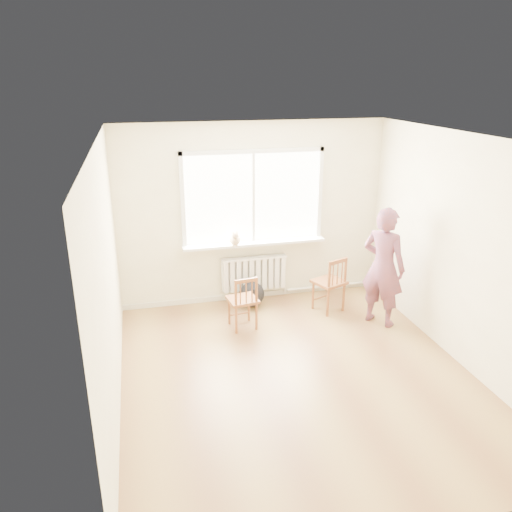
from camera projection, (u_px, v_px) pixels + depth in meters
floor at (297, 375)px, 5.82m from camera, size 4.50×4.50×0.00m
ceiling at (305, 139)px, 4.90m from camera, size 4.50×4.50×0.00m
back_wall at (253, 214)px, 7.41m from camera, size 4.00×0.01×2.70m
window at (253, 194)px, 7.28m from camera, size 2.12×0.05×1.42m
windowsill at (254, 243)px, 7.46m from camera, size 2.15×0.22×0.04m
radiator at (254, 273)px, 7.64m from camera, size 1.00×0.12×0.55m
heating_pipe at (329, 286)px, 8.07m from camera, size 1.40×0.04×0.04m
baseboard at (253, 295)px, 7.85m from camera, size 4.00×0.03×0.08m
chair_left at (244, 302)px, 6.77m from camera, size 0.43×0.42×0.78m
chair_right at (331, 284)px, 7.27m from camera, size 0.54×0.53×0.84m
person at (383, 267)px, 6.78m from camera, size 0.69×0.73×1.67m
cat at (235, 239)px, 7.27m from camera, size 0.20×0.37×0.25m
backpack at (252, 294)px, 7.49m from camera, size 0.47×0.41×0.39m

